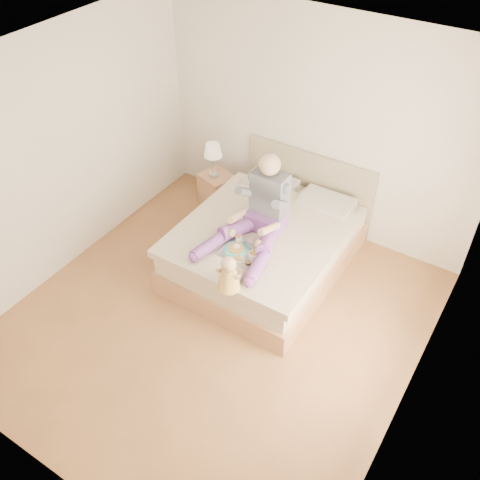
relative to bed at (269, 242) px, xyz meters
The scene contains 7 objects.
room 1.61m from the bed, 85.70° to the right, with size 4.02×4.22×2.71m.
bed is the anchor object (origin of this frame).
nightstand 1.30m from the bed, 152.13° to the left, with size 0.49×0.46×0.49m.
lamp 1.40m from the bed, 153.72° to the left, with size 0.23×0.23×0.47m.
adult 0.62m from the bed, 89.34° to the right, with size 0.80×1.12×0.94m.
tray 0.69m from the bed, 87.21° to the right, with size 0.45×0.36×0.12m.
baby 1.19m from the bed, 80.80° to the right, with size 0.26×0.34×0.38m.
Camera 1 is at (2.25, -3.06, 4.36)m, focal length 40.00 mm.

